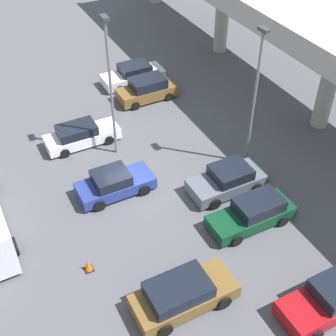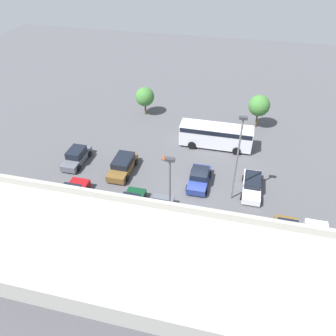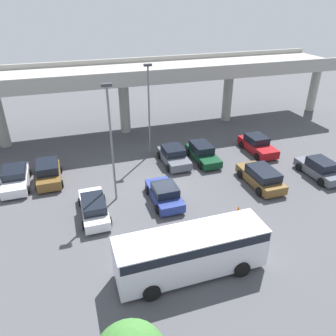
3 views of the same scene
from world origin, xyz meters
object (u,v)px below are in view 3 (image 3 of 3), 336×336
Objects in this scene: parked_car_3 at (164,194)px; parked_car_7 at (257,145)px; parked_car_4 at (174,156)px; parked_car_8 at (319,169)px; shuttle_bus at (191,250)px; traffic_cone at (238,210)px; parked_car_5 at (203,153)px; lamp_post_mid_lot at (111,137)px; parked_car_2 at (94,207)px; parked_car_6 at (261,177)px; lamp_post_near_aisle at (149,105)px; parked_car_1 at (49,173)px; parked_car_0 at (15,178)px.

parked_car_7 reaches higher than parked_car_3.
parked_car_4 is 12.81m from parked_car_8.
shuttle_bus is 6.82m from traffic_cone.
parked_car_3 is 6.29× the size of traffic_cone.
parked_car_5 is 10.88m from lamp_post_mid_lot.
shuttle_bus is at bearing -147.72° from parked_car_2.
parked_car_6 is 6.58m from parked_car_7.
shuttle_bus is at bearing -15.01° from parked_car_4.
shuttle_bus reaches higher than parked_car_5.
parked_car_8 is at bearing -92.00° from parked_car_3.
shuttle_bus is at bearing -97.07° from lamp_post_near_aisle.
parked_car_1 is at bearing 137.28° from lamp_post_mid_lot.
parked_car_0 is 25.68m from parked_car_8.
parked_car_7 is 11.55m from lamp_post_near_aisle.
lamp_post_mid_lot is (-9.03, -4.11, 4.45)m from parked_car_5.
parked_car_0 is 12.52m from parked_car_3.
parked_car_8 is 6.42× the size of traffic_cone.
parked_car_1 is 0.49× the size of lamp_post_mid_lot.
parked_car_5 reaches higher than parked_car_3.
lamp_post_near_aisle reaches higher than parked_car_8.
parked_car_5 is 1.00× the size of parked_car_7.
shuttle_bus is (-0.77, -7.33, 0.95)m from parked_car_3.
parked_car_6 is at bearing 69.64° from parked_car_1.
parked_car_2 is at bearing 88.97° from parked_car_8.
shuttle_bus is at bearing 173.98° from parked_car_3.
parked_car_2 is 1.07× the size of parked_car_8.
parked_car_6 is 4.92m from traffic_cone.
traffic_cone is at bearing 106.52° from parked_car_8.
parked_car_2 is 8.56m from shuttle_bus.
parked_car_3 is at bearing -64.09° from parked_car_7.
parked_car_6 is (8.33, -0.15, 0.08)m from parked_car_3.
parked_car_6 is at bearing 86.52° from parked_car_8.
parked_car_7 is (22.46, -0.50, 0.03)m from parked_car_0.
parked_car_6 is 12.68m from lamp_post_mid_lot.
parked_car_0 is 0.54× the size of lamp_post_mid_lot.
lamp_post_near_aisle reaches higher than parked_car_6.
parked_car_6 is 0.57× the size of shuttle_bus.
traffic_cone is at bearing -107.56° from parked_car_2.
lamp_post_near_aisle is at bearing -7.98° from parked_car_3.
parked_car_4 is 0.53× the size of shuttle_bus.
parked_car_3 is at bearing 144.31° from traffic_cone.
parked_car_3 is 0.98× the size of parked_car_4.
parked_car_4 is at bearing -56.73° from lamp_post_near_aisle.
parked_car_8 is at bearing 53.62° from parked_car_5.
parked_car_2 is at bearing 42.02° from parked_car_0.
parked_car_7 is (5.94, -0.03, 0.02)m from parked_car_5.
parked_car_5 is 6.75m from lamp_post_near_aisle.
parked_car_2 is at bearing 26.05° from parked_car_1.
parked_car_2 is 10.07m from parked_car_4.
parked_car_3 is 0.49× the size of lamp_post_mid_lot.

